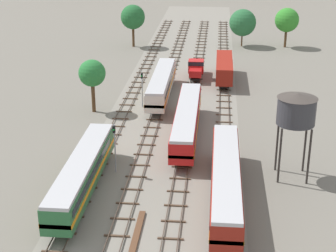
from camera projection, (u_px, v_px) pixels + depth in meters
name	position (u px, v px, depth m)	size (l,w,h in m)	color
ground_plane	(178.00, 94.00, 88.83)	(480.00, 480.00, 0.00)	slate
ballast_bed	(178.00, 94.00, 88.83)	(18.92, 176.00, 0.01)	gray
track_far_left	(134.00, 90.00, 90.35)	(2.40, 126.00, 0.29)	#47382D
track_left	(164.00, 91.00, 89.92)	(2.40, 126.00, 0.29)	#47382D
track_centre_left	(194.00, 91.00, 89.49)	(2.40, 126.00, 0.29)	#47382D
track_centre	(224.00, 92.00, 89.06)	(2.40, 126.00, 0.29)	#47382D
passenger_coach_centre_nearest	(226.00, 178.00, 54.94)	(2.96, 22.00, 3.80)	maroon
diesel_railcar_far_left_near	(82.00, 172.00, 56.27)	(2.96, 20.50, 3.80)	#286638
passenger_coach_centre_left_mid	(187.00, 119.00, 70.63)	(2.96, 22.00, 3.80)	red
diesel_railcar_left_midfar	(161.00, 83.00, 85.43)	(2.96, 20.50, 3.80)	beige
freight_boxcar_centre_far	(224.00, 67.00, 94.65)	(2.87, 14.00, 3.60)	maroon
shunter_loco_centre_left_farther	(196.00, 67.00, 96.50)	(2.74, 8.46, 3.10)	red
water_tower	(296.00, 110.00, 58.04)	(4.37, 4.37, 9.87)	#2D2826
signal_post_nearest	(142.00, 85.00, 81.43)	(0.28, 0.47, 5.51)	gray
signal_post_near	(115.00, 143.00, 60.60)	(0.28, 0.47, 5.87)	gray
lineside_tree_0	(287.00, 20.00, 117.20)	(5.21, 5.21, 8.60)	#4C331E
lineside_tree_1	(133.00, 17.00, 117.48)	(5.29, 5.29, 9.20)	#4C331E
lineside_tree_2	(243.00, 23.00, 118.27)	(5.87, 5.87, 8.18)	#4C331E
lineside_tree_3	(92.00, 74.00, 78.70)	(3.98, 3.98, 7.95)	#4C331E
spare_rail_bundle	(135.00, 240.00, 48.92)	(0.60, 10.00, 0.24)	brown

